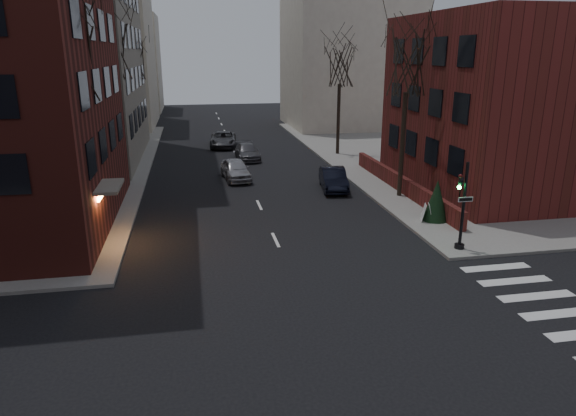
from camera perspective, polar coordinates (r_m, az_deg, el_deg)
The scene contains 21 objects.
ground at distance 14.54m, azimuth 6.77°, elevation -20.10°, with size 160.00×160.00×0.00m, color black.
sidewalk_far_right at distance 53.16m, azimuth 27.68°, elevation 5.68°, with size 44.00×44.00×0.15m, color gray.
building_right_brick at distance 36.32m, azimuth 23.64°, elevation 10.49°, with size 12.00×14.00×11.00m, color maroon.
low_wall_right at distance 33.69m, azimuth 12.43°, elevation 2.70°, with size 0.35×16.00×1.00m, color maroon.
building_distant_la at distance 66.97m, azimuth -21.22°, elevation 16.13°, with size 14.00×16.00×18.00m, color beige.
building_distant_ra at distance 63.82m, azimuth 6.68°, elevation 16.23°, with size 14.00×14.00×16.00m, color beige.
building_distant_lb at distance 83.55m, azimuth -17.64°, elevation 15.04°, with size 10.00×12.00×14.00m, color beige.
traffic_signal at distance 24.13m, azimuth 18.73°, elevation -0.37°, with size 0.76×0.44×4.00m.
tree_left_a at distance 25.52m, azimuth -22.99°, elevation 15.11°, with size 4.18×4.18×10.26m.
tree_left_b at distance 37.36m, azimuth -19.28°, elevation 16.36°, with size 4.40×4.40×10.80m.
tree_left_c at distance 51.27m, azimuth -16.97°, elevation 15.50°, with size 3.96×3.96×9.72m.
tree_right_a at distance 31.60m, azimuth 13.15°, elevation 15.29°, with size 3.96×3.96×9.72m.
tree_right_b at distance 44.80m, azimuth 5.78°, elevation 15.44°, with size 3.74×3.74×9.18m.
streetlamp_near at distance 33.62m, azimuth -18.43°, elevation 8.44°, with size 0.36×0.36×6.28m.
streetlamp_far at distance 53.39m, azimuth -15.75°, elevation 11.54°, with size 0.36×0.36×6.28m.
parked_sedan at distance 33.90m, azimuth 5.06°, elevation 3.24°, with size 1.52×4.35×1.43m, color black.
car_lane_silver at distance 36.63m, azimuth -5.85°, elevation 4.28°, with size 1.73×4.30×1.47m, color #9B9A9F.
car_lane_gray at distance 43.56m, azimuth -4.54°, elevation 6.23°, with size 1.80×4.43×1.29m, color #45444A.
car_lane_far at distance 49.65m, azimuth -7.20°, elevation 7.57°, with size 2.38×5.15×1.43m, color #3A3A3E.
sandwich_board at distance 27.97m, azimuth 15.15°, elevation -0.47°, with size 0.43×0.60×0.96m, color white.
evergreen_shrub at distance 28.07m, azimuth 16.17°, elevation 0.83°, with size 1.32×1.32×2.19m, color black.
Camera 1 is at (-3.70, -11.01, 8.74)m, focal length 32.00 mm.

